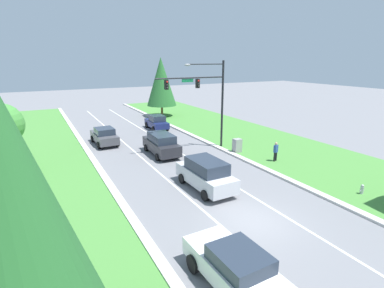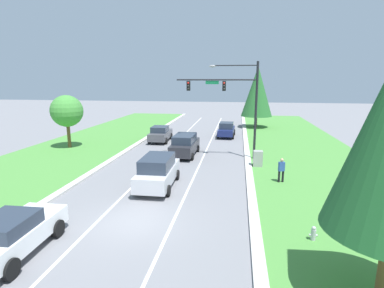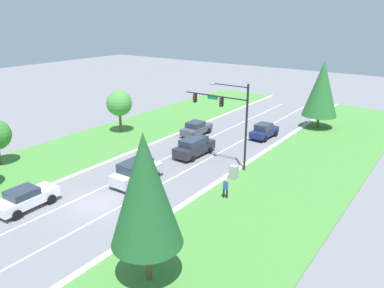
{
  "view_description": "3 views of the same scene",
  "coord_description": "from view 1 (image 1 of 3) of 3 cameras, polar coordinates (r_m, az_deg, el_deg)",
  "views": [
    {
      "loc": [
        -9.48,
        -10.79,
        8.2
      ],
      "look_at": [
        2.42,
        11.61,
        1.01
      ],
      "focal_mm": 28.0,
      "sensor_mm": 36.0,
      "label": 1
    },
    {
      "loc": [
        4.71,
        -12.64,
        6.66
      ],
      "look_at": [
        0.88,
        12.26,
        1.24
      ],
      "focal_mm": 28.0,
      "sensor_mm": 36.0,
      "label": 2
    },
    {
      "loc": [
        20.98,
        -16.38,
        13.88
      ],
      "look_at": [
        0.13,
        12.66,
        1.38
      ],
      "focal_mm": 35.0,
      "sensor_mm": 36.0,
      "label": 3
    }
  ],
  "objects": [
    {
      "name": "fire_hydrant",
      "position": [
        21.7,
        29.63,
        -7.59
      ],
      "size": [
        0.34,
        0.2,
        0.7
      ],
      "color": "#B7B7BC",
      "rests_on": "ground_plane"
    },
    {
      "name": "lane_stripe_inner_right",
      "position": [
        17.63,
        16.54,
        -12.6
      ],
      "size": [
        0.14,
        81.0,
        0.01
      ],
      "color": "white",
      "rests_on": "ground_plane"
    },
    {
      "name": "oak_near_left_tree",
      "position": [
        25.47,
        -32.57,
        3.09
      ],
      "size": [
        3.07,
        3.07,
        5.23
      ],
      "color": "brown",
      "rests_on": "ground_plane"
    },
    {
      "name": "ground_plane",
      "position": [
        16.54,
        11.92,
        -14.28
      ],
      "size": [
        160.0,
        160.0,
        0.0
      ],
      "primitive_type": "plane",
      "color": "slate"
    },
    {
      "name": "silver_suv",
      "position": [
        19.56,
        2.64,
        -5.71
      ],
      "size": [
        2.21,
        4.9,
        2.01
      ],
      "rotation": [
        0.0,
        0.0,
        0.02
      ],
      "color": "silver",
      "rests_on": "ground_plane"
    },
    {
      "name": "white_sedan",
      "position": [
        11.96,
        8.27,
        -22.26
      ],
      "size": [
        2.19,
        4.67,
        1.65
      ],
      "rotation": [
        0.0,
        0.0,
        0.03
      ],
      "color": "white",
      "rests_on": "ground_plane"
    },
    {
      "name": "charcoal_suv",
      "position": [
        26.7,
        -5.86,
        0.04
      ],
      "size": [
        2.19,
        4.99,
        1.91
      ],
      "rotation": [
        0.0,
        0.0,
        -0.03
      ],
      "color": "#28282D",
      "rests_on": "ground_plane"
    },
    {
      "name": "utility_cabinet",
      "position": [
        27.41,
        8.59,
        -0.35
      ],
      "size": [
        0.7,
        0.6,
        1.3
      ],
      "color": "#9E9E99",
      "rests_on": "ground_plane"
    },
    {
      "name": "conifer_far_right_tree",
      "position": [
        44.42,
        -5.88,
        11.71
      ],
      "size": [
        4.29,
        4.29,
        8.52
      ],
      "color": "brown",
      "rests_on": "ground_plane"
    },
    {
      "name": "grass_verge_right",
      "position": [
        24.46,
        32.14,
        -6.22
      ],
      "size": [
        10.0,
        90.0,
        0.08
      ],
      "color": "#4C8E3D",
      "rests_on": "ground_plane"
    },
    {
      "name": "graphite_sedan",
      "position": [
        31.03,
        -16.34,
        1.48
      ],
      "size": [
        2.16,
        4.51,
        1.71
      ],
      "rotation": [
        0.0,
        0.0,
        0.03
      ],
      "color": "#4C4C51",
      "rests_on": "ground_plane"
    },
    {
      "name": "conifer_mid_left_tree",
      "position": [
        7.51,
        -32.72,
        -8.57
      ],
      "size": [
        3.86,
        3.86,
        8.52
      ],
      "color": "brown",
      "rests_on": "ground_plane"
    },
    {
      "name": "curb_strip_left",
      "position": [
        14.04,
        -7.31,
        -19.69
      ],
      "size": [
        0.5,
        90.0,
        0.15
      ],
      "color": "beige",
      "rests_on": "ground_plane"
    },
    {
      "name": "lane_stripe_inner_left",
      "position": [
        15.57,
        6.6,
        -16.06
      ],
      "size": [
        0.14,
        81.0,
        0.01
      ],
      "color": "white",
      "rests_on": "ground_plane"
    },
    {
      "name": "navy_sedan",
      "position": [
        36.53,
        -6.73,
        4.13
      ],
      "size": [
        2.06,
        4.36,
        1.76
      ],
      "rotation": [
        0.0,
        0.0,
        -0.04
      ],
      "color": "navy",
      "rests_on": "ground_plane"
    },
    {
      "name": "curb_strip_right",
      "position": [
        20.28,
        24.5,
        -9.32
      ],
      "size": [
        0.5,
        90.0,
        0.15
      ],
      "color": "beige",
      "rests_on": "ground_plane"
    },
    {
      "name": "pedestrian",
      "position": [
        25.54,
        15.65,
        -1.31
      ],
      "size": [
        0.43,
        0.32,
        1.69
      ],
      "rotation": [
        0.0,
        0.0,
        3.42
      ],
      "color": "black",
      "rests_on": "ground_plane"
    },
    {
      "name": "traffic_signal_mast",
      "position": [
        27.3,
        2.57,
        9.82
      ],
      "size": [
        6.74,
        0.41,
        8.13
      ],
      "color": "black",
      "rests_on": "ground_plane"
    }
  ]
}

